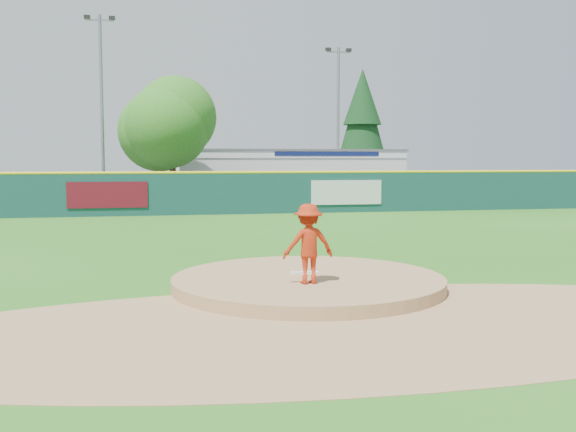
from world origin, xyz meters
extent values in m
plane|color=#286B19|center=(0.00, 0.00, 0.00)|extent=(120.00, 120.00, 0.00)
cylinder|color=#9E774C|center=(0.00, 0.00, 0.00)|extent=(5.50, 5.50, 0.50)
cube|color=white|center=(0.00, 0.30, 0.27)|extent=(0.60, 0.15, 0.04)
cylinder|color=#9E774C|center=(0.00, -3.00, 0.01)|extent=(15.40, 15.40, 0.01)
cube|color=#38383A|center=(0.00, 27.00, 0.01)|extent=(44.00, 16.00, 0.02)
imported|color=#B1290F|center=(-0.18, -0.75, 1.01)|extent=(1.02, 0.64, 1.52)
imported|color=white|center=(-4.83, 21.89, 0.70)|extent=(5.24, 3.26, 1.35)
cube|color=silver|center=(6.00, 32.00, 1.60)|extent=(15.00, 8.00, 3.20)
cube|color=white|center=(6.00, 27.98, 3.00)|extent=(15.00, 0.06, 0.55)
cube|color=#0F194C|center=(8.00, 27.94, 3.00)|extent=(7.00, 0.03, 0.28)
cube|color=#59595B|center=(6.00, 32.00, 3.25)|extent=(15.20, 8.20, 0.12)
cube|color=maroon|center=(-5.15, 17.92, 1.00)|extent=(3.60, 0.04, 1.20)
cube|color=silver|center=(6.26, 17.92, 1.00)|extent=(3.60, 0.04, 1.20)
cube|color=#123D3A|center=(0.00, 18.00, 1.00)|extent=(40.00, 0.10, 2.00)
cylinder|color=yellow|center=(0.00, 18.00, 2.00)|extent=(40.00, 0.14, 0.14)
cylinder|color=#382314|center=(-2.00, 25.00, 1.30)|extent=(0.36, 0.36, 2.60)
sphere|color=#387F23|center=(-2.00, 25.00, 4.56)|extent=(5.60, 5.60, 5.60)
cylinder|color=#382314|center=(13.00, 36.00, 0.80)|extent=(0.40, 0.40, 1.60)
cone|color=#113A16|center=(13.00, 36.00, 5.55)|extent=(4.40, 4.40, 7.90)
cylinder|color=gray|center=(-6.00, 27.00, 5.50)|extent=(0.20, 0.20, 11.00)
cube|color=gray|center=(-6.00, 27.00, 10.70)|extent=(1.60, 0.10, 0.10)
cube|color=black|center=(-6.70, 27.00, 10.85)|extent=(0.35, 0.25, 0.20)
cube|color=black|center=(-5.30, 27.00, 10.85)|extent=(0.35, 0.25, 0.20)
cylinder|color=gray|center=(9.00, 29.00, 5.00)|extent=(0.20, 0.20, 10.00)
cube|color=gray|center=(9.00, 29.00, 9.70)|extent=(1.60, 0.10, 0.10)
cube|color=black|center=(8.30, 29.00, 9.85)|extent=(0.35, 0.25, 0.20)
cube|color=black|center=(9.70, 29.00, 9.85)|extent=(0.35, 0.25, 0.20)
camera|label=1|loc=(-3.00, -12.48, 2.59)|focal=40.00mm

